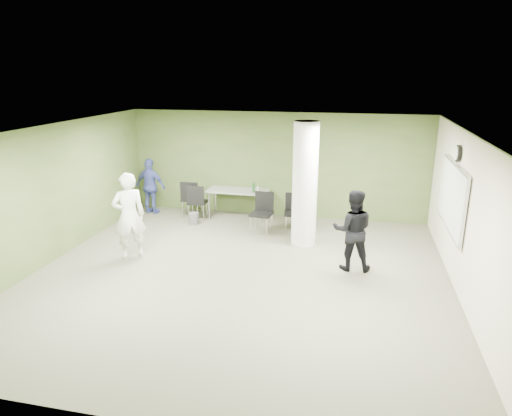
% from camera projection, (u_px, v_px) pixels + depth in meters
% --- Properties ---
extents(floor, '(8.00, 8.00, 0.00)m').
position_uv_depth(floor, '(239.00, 276.00, 8.88)').
color(floor, '#4E4E3E').
rests_on(floor, ground).
extents(ceiling, '(8.00, 8.00, 0.00)m').
position_uv_depth(ceiling, '(238.00, 131.00, 8.07)').
color(ceiling, white).
rests_on(ceiling, wall_back).
extents(wall_back, '(8.00, 2.80, 0.02)m').
position_uv_depth(wall_back, '(276.00, 165.00, 12.21)').
color(wall_back, '#415729').
rests_on(wall_back, floor).
extents(wall_left, '(0.02, 8.00, 2.80)m').
position_uv_depth(wall_left, '(49.00, 195.00, 9.31)').
color(wall_left, '#415729').
rests_on(wall_left, floor).
extents(wall_right_cream, '(0.02, 8.00, 2.80)m').
position_uv_depth(wall_right_cream, '(469.00, 222.00, 7.65)').
color(wall_right_cream, beige).
rests_on(wall_right_cream, floor).
extents(column, '(0.56, 0.56, 2.80)m').
position_uv_depth(column, '(305.00, 184.00, 10.14)').
color(column, silver).
rests_on(column, floor).
extents(whiteboard, '(0.05, 2.30, 1.30)m').
position_uv_depth(whiteboard, '(452.00, 197.00, 8.75)').
color(whiteboard, silver).
rests_on(whiteboard, wall_right_cream).
extents(wall_clock, '(0.06, 0.32, 0.32)m').
position_uv_depth(wall_clock, '(458.00, 153.00, 8.51)').
color(wall_clock, black).
rests_on(wall_clock, wall_right_cream).
extents(folding_table, '(1.63, 0.73, 1.02)m').
position_uv_depth(folding_table, '(239.00, 192.00, 12.18)').
color(folding_table, gray).
rests_on(folding_table, floor).
extents(wastebasket, '(0.26, 0.26, 0.30)m').
position_uv_depth(wastebasket, '(194.00, 219.00, 11.81)').
color(wastebasket, '#4C4C4C').
rests_on(wastebasket, floor).
extents(chair_back_left, '(0.52, 0.52, 1.01)m').
position_uv_depth(chair_back_left, '(191.00, 196.00, 12.25)').
color(chair_back_left, black).
rests_on(chair_back_left, floor).
extents(chair_back_right, '(0.52, 0.52, 0.95)m').
position_uv_depth(chair_back_right, '(197.00, 200.00, 12.04)').
color(chair_back_right, black).
rests_on(chair_back_right, floor).
extents(chair_table_left, '(0.55, 0.55, 0.99)m').
position_uv_depth(chair_table_left, '(263.00, 209.00, 11.14)').
color(chair_table_left, black).
rests_on(chair_table_left, floor).
extents(chair_table_right, '(0.51, 0.51, 0.92)m').
position_uv_depth(chair_table_right, '(294.00, 209.00, 11.31)').
color(chair_table_right, black).
rests_on(chair_table_right, floor).
extents(woman_white, '(0.80, 0.77, 1.85)m').
position_uv_depth(woman_white, '(129.00, 216.00, 9.51)').
color(woman_white, white).
rests_on(woman_white, floor).
extents(man_black, '(0.84, 0.68, 1.64)m').
position_uv_depth(man_black, '(353.00, 230.00, 8.97)').
color(man_black, black).
rests_on(man_black, floor).
extents(man_blue, '(0.96, 0.53, 1.54)m').
position_uv_depth(man_blue, '(151.00, 186.00, 12.54)').
color(man_blue, '#3B4793').
rests_on(man_blue, floor).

